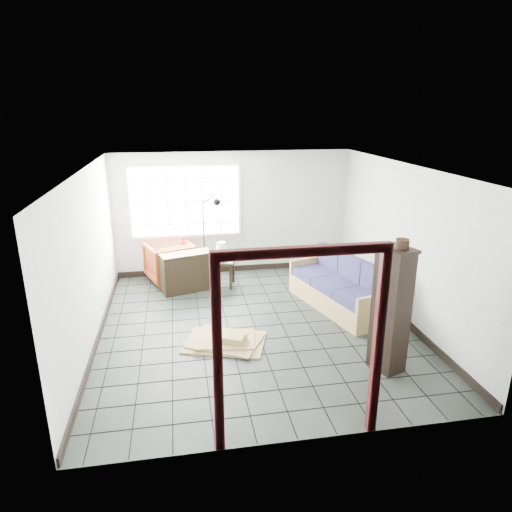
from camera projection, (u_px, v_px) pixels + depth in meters
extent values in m
plane|color=black|center=(255.00, 327.00, 7.54)|extent=(5.50, 5.50, 0.00)
cube|color=#AFB5AE|center=(233.00, 213.00, 9.71)|extent=(5.00, 0.02, 2.60)
cube|color=#AFB5AE|center=(302.00, 334.00, 4.56)|extent=(5.00, 0.02, 2.60)
cube|color=#AFB5AE|center=(89.00, 261.00, 6.73)|extent=(0.02, 5.50, 2.60)
cube|color=#AFB5AE|center=(404.00, 244.00, 7.55)|extent=(0.02, 5.50, 2.60)
cube|color=white|center=(255.00, 168.00, 6.73)|extent=(5.00, 5.50, 0.02)
cube|color=black|center=(234.00, 268.00, 10.08)|extent=(4.95, 0.03, 0.12)
cube|color=black|center=(99.00, 336.00, 7.12)|extent=(0.03, 5.45, 0.12)
cube|color=black|center=(395.00, 312.00, 7.93)|extent=(0.03, 5.45, 0.12)
cube|color=silver|center=(185.00, 201.00, 9.42)|extent=(2.32, 0.06, 1.52)
cube|color=white|center=(185.00, 202.00, 9.38)|extent=(2.20, 0.02, 1.40)
cube|color=#390D0F|center=(218.00, 361.00, 4.55)|extent=(0.10, 0.08, 2.10)
cube|color=#390D0F|center=(378.00, 346.00, 4.83)|extent=(0.10, 0.08, 2.10)
cube|color=#390D0F|center=(303.00, 251.00, 4.35)|extent=(1.80, 0.08, 0.10)
cube|color=tan|center=(338.00, 298.00, 8.22)|extent=(1.32, 2.13, 0.36)
cube|color=tan|center=(376.00, 313.00, 7.30)|extent=(0.78, 0.28, 0.64)
cube|color=tan|center=(307.00, 273.00, 9.05)|extent=(0.78, 0.28, 0.64)
cube|color=tan|center=(355.00, 276.00, 8.25)|extent=(0.63, 1.93, 0.70)
cube|color=#201A42|center=(361.00, 298.00, 7.57)|extent=(0.87, 0.81, 0.16)
cube|color=#201A42|center=(376.00, 282.00, 7.61)|extent=(0.31, 0.65, 0.52)
cube|color=#201A42|center=(337.00, 285.00, 8.13)|extent=(0.87, 0.81, 0.16)
cube|color=#201A42|center=(351.00, 270.00, 8.17)|extent=(0.31, 0.65, 0.52)
cube|color=#201A42|center=(317.00, 273.00, 8.69)|extent=(0.87, 0.81, 0.16)
cube|color=#201A42|center=(330.00, 259.00, 8.73)|extent=(0.31, 0.65, 0.52)
imported|color=brown|center=(170.00, 260.00, 9.42)|extent=(1.10, 1.07, 0.90)
cube|color=black|center=(222.00, 261.00, 9.13)|extent=(0.61, 0.61, 0.06)
cube|color=black|center=(211.00, 277.00, 9.04)|extent=(0.06, 0.06, 0.50)
cube|color=black|center=(231.00, 277.00, 9.01)|extent=(0.06, 0.06, 0.50)
cube|color=black|center=(214.00, 270.00, 9.42)|extent=(0.06, 0.06, 0.50)
cube|color=black|center=(233.00, 271.00, 9.39)|extent=(0.06, 0.06, 0.50)
cylinder|color=black|center=(222.00, 256.00, 9.11)|extent=(0.10, 0.10, 0.13)
cylinder|color=black|center=(222.00, 251.00, 9.07)|extent=(0.02, 0.02, 0.09)
cone|color=beige|center=(222.00, 247.00, 9.04)|extent=(0.25, 0.25, 0.18)
cube|color=silver|center=(219.00, 257.00, 9.12)|extent=(0.32, 0.29, 0.09)
cylinder|color=black|center=(213.00, 258.00, 9.05)|extent=(0.04, 0.06, 0.06)
cylinder|color=black|center=(205.00, 280.00, 9.52)|extent=(0.36, 0.36, 0.03)
cylinder|color=black|center=(204.00, 242.00, 9.26)|extent=(0.03, 0.03, 1.67)
cylinder|color=black|center=(209.00, 199.00, 9.01)|extent=(0.27, 0.13, 0.15)
sphere|color=black|center=(217.00, 202.00, 9.05)|extent=(0.20, 0.20, 0.15)
cube|color=black|center=(187.00, 272.00, 8.92)|extent=(1.06, 0.66, 0.77)
cube|color=black|center=(187.00, 271.00, 8.92)|extent=(0.98, 0.58, 0.03)
cube|color=black|center=(391.00, 311.00, 6.09)|extent=(0.45, 0.52, 1.73)
cube|color=black|center=(397.00, 249.00, 5.82)|extent=(0.51, 0.57, 0.04)
cylinder|color=black|center=(402.00, 244.00, 5.76)|extent=(0.22, 0.22, 0.13)
cube|color=#99744A|center=(367.00, 306.00, 8.31)|extent=(0.57, 0.51, 0.02)
cube|color=black|center=(355.00, 297.00, 8.29)|extent=(0.14, 0.37, 0.32)
cube|color=#99744A|center=(381.00, 299.00, 8.23)|extent=(0.14, 0.37, 0.32)
cube|color=#99744A|center=(369.00, 302.00, 8.08)|extent=(0.46, 0.17, 0.32)
cube|color=#99744A|center=(367.00, 294.00, 8.44)|extent=(0.46, 0.17, 0.32)
cube|color=#99744A|center=(352.00, 286.00, 8.23)|extent=(0.29, 0.42, 0.13)
cube|color=#99744A|center=(386.00, 288.00, 8.15)|extent=(0.29, 0.42, 0.13)
cube|color=#99744A|center=(225.00, 342.00, 7.02)|extent=(1.39, 1.17, 0.02)
cube|color=#99744A|center=(225.00, 341.00, 7.01)|extent=(1.29, 1.18, 0.02)
cube|color=#99744A|center=(225.00, 339.00, 7.00)|extent=(0.98, 0.77, 0.02)
cube|color=#99744A|center=(234.00, 338.00, 6.91)|extent=(0.44, 0.40, 0.10)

